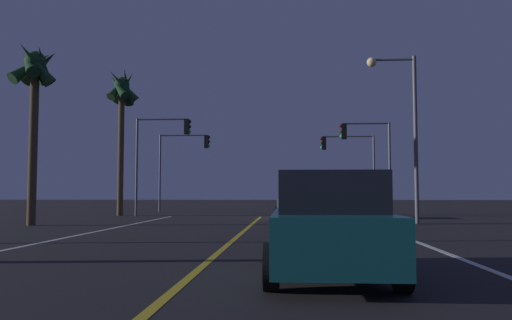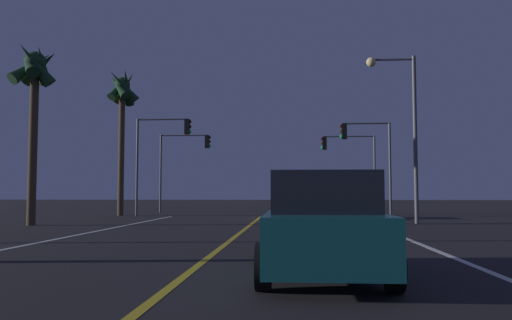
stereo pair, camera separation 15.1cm
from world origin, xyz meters
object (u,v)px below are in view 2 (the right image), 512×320
car_lead_same_lane (322,226)px  street_lamp_right_far (403,116)px  traffic_light_near_left (163,144)px  palm_tree_left_far (122,99)px  traffic_light_far_left (185,154)px  palm_tree_left_mid (35,80)px  traffic_light_far_right (348,155)px  traffic_light_near_right (366,147)px  car_ahead_far (295,203)px

car_lead_same_lane → street_lamp_right_far: (4.51, 14.79, 4.01)m
traffic_light_near_left → palm_tree_left_far: size_ratio=0.65×
traffic_light_far_left → palm_tree_left_mid: palm_tree_left_mid is taller
car_lead_same_lane → palm_tree_left_far: 25.06m
traffic_light_near_left → street_lamp_right_far: street_lamp_right_far is taller
street_lamp_right_far → palm_tree_left_mid: size_ratio=0.97×
traffic_light_near_left → traffic_light_far_left: bearing=88.1°
traffic_light_far_right → palm_tree_left_far: bearing=19.8°
traffic_light_near_right → traffic_light_far_left: 12.96m
car_ahead_far → street_lamp_right_far: street_lamp_right_far is taller
car_ahead_far → traffic_light_near_right: size_ratio=0.79×
car_lead_same_lane → palm_tree_left_mid: 17.77m
car_ahead_far → traffic_light_far_right: traffic_light_far_right is taller
traffic_light_far_left → palm_tree_left_far: bearing=-119.0°
car_ahead_far → traffic_light_far_left: 11.28m
traffic_light_far_right → palm_tree_left_mid: size_ratio=0.68×
car_ahead_far → traffic_light_near_left: size_ratio=0.74×
traffic_light_far_left → palm_tree_left_far: size_ratio=0.61×
traffic_light_near_right → palm_tree_left_mid: bearing=30.2°
traffic_light_near_left → traffic_light_near_right: bearing=0.0°
palm_tree_left_mid → palm_tree_left_far: bearing=85.7°
street_lamp_right_far → traffic_light_far_left: bearing=-44.0°
car_ahead_far → traffic_light_far_left: size_ratio=0.79×
car_ahead_far → traffic_light_near_right: 5.66m
palm_tree_left_mid → car_ahead_far: bearing=31.0°
car_ahead_far → traffic_light_near_left: bearing=74.3°
car_ahead_far → traffic_light_far_left: traffic_light_far_left is taller
car_lead_same_lane → traffic_light_far_left: 28.17m
traffic_light_near_right → palm_tree_left_far: size_ratio=0.61×
traffic_light_far_right → traffic_light_far_left: size_ratio=0.97×
car_ahead_far → palm_tree_left_mid: (-11.11, -6.67, 5.36)m
car_lead_same_lane → palm_tree_left_far: palm_tree_left_far is taller
traffic_light_near_left → traffic_light_far_left: 5.51m
car_lead_same_lane → car_ahead_far: 19.15m
traffic_light_far_right → street_lamp_right_far: street_lamp_right_far is taller
car_ahead_far → street_lamp_right_far: 7.66m
car_lead_same_lane → traffic_light_near_right: traffic_light_near_right is taller
traffic_light_near_right → traffic_light_near_left: size_ratio=0.94×
traffic_light_far_right → street_lamp_right_far: (1.16, -12.04, 0.88)m
car_ahead_far → palm_tree_left_far: 12.41m
traffic_light_near_right → traffic_light_near_left: 11.92m
traffic_light_far_left → street_lamp_right_far: (12.47, -12.04, 0.78)m
traffic_light_far_right → traffic_light_near_right: bearing=94.4°
palm_tree_left_far → street_lamp_right_far: bearing=-24.5°
car_ahead_far → palm_tree_left_far: size_ratio=0.48×
traffic_light_far_right → traffic_light_far_left: (-11.30, -0.00, 0.11)m
car_ahead_far → traffic_light_near_left: traffic_light_near_left is taller
traffic_light_near_right → traffic_light_near_left: bearing=0.0°
traffic_light_far_left → palm_tree_left_mid: (-3.51, -14.36, 2.12)m
car_lead_same_lane → traffic_light_far_left: size_ratio=0.79×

